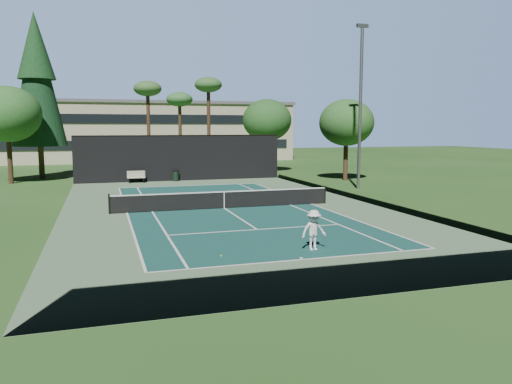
% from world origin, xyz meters
% --- Properties ---
extents(ground, '(160.00, 160.00, 0.00)m').
position_xyz_m(ground, '(0.00, 0.00, 0.00)').
color(ground, '#28521F').
rests_on(ground, ground).
extents(apron_slab, '(18.00, 32.00, 0.01)m').
position_xyz_m(apron_slab, '(0.00, 0.00, 0.01)').
color(apron_slab, '#5B7E58').
rests_on(apron_slab, ground).
extents(court_surface, '(10.97, 23.77, 0.01)m').
position_xyz_m(court_surface, '(0.00, 0.00, 0.01)').
color(court_surface, '#174B44').
rests_on(court_surface, ground).
extents(court_lines, '(11.07, 23.87, 0.01)m').
position_xyz_m(court_lines, '(0.00, 0.00, 0.02)').
color(court_lines, white).
rests_on(court_lines, ground).
extents(tennis_net, '(12.90, 0.10, 1.10)m').
position_xyz_m(tennis_net, '(0.00, 0.00, 0.56)').
color(tennis_net, black).
rests_on(tennis_net, ground).
extents(fence, '(18.04, 32.05, 4.03)m').
position_xyz_m(fence, '(0.00, 0.06, 2.01)').
color(fence, black).
rests_on(fence, ground).
extents(player, '(1.03, 0.62, 1.56)m').
position_xyz_m(player, '(0.93, -10.65, 0.78)').
color(player, white).
rests_on(player, ground).
extents(tennis_ball_a, '(0.06, 0.06, 0.06)m').
position_xyz_m(tennis_ball_a, '(-2.68, -10.56, 0.03)').
color(tennis_ball_a, '#CDEF36').
rests_on(tennis_ball_a, ground).
extents(tennis_ball_b, '(0.06, 0.06, 0.06)m').
position_xyz_m(tennis_ball_b, '(-3.75, 3.05, 0.03)').
color(tennis_ball_b, gold).
rests_on(tennis_ball_b, ground).
extents(tennis_ball_c, '(0.08, 0.08, 0.08)m').
position_xyz_m(tennis_ball_c, '(3.58, 2.49, 0.04)').
color(tennis_ball_c, '#DFEE36').
rests_on(tennis_ball_c, ground).
extents(tennis_ball_d, '(0.07, 0.07, 0.07)m').
position_xyz_m(tennis_ball_d, '(-3.23, 2.68, 0.04)').
color(tennis_ball_d, '#AFD02F').
rests_on(tennis_ball_d, ground).
extents(park_bench, '(1.50, 0.45, 1.02)m').
position_xyz_m(park_bench, '(-3.94, 15.39, 0.55)').
color(park_bench, beige).
rests_on(park_bench, ground).
extents(trash_bin, '(0.56, 0.56, 0.95)m').
position_xyz_m(trash_bin, '(-0.55, 15.67, 0.48)').
color(trash_bin, black).
rests_on(trash_bin, ground).
extents(pine_tree, '(4.80, 4.80, 15.00)m').
position_xyz_m(pine_tree, '(-12.00, 22.00, 9.55)').
color(pine_tree, '#4F3A22').
rests_on(pine_tree, ground).
extents(palm_a, '(2.80, 2.80, 9.32)m').
position_xyz_m(palm_a, '(-2.00, 24.00, 8.19)').
color(palm_a, '#48311F').
rests_on(palm_a, ground).
extents(palm_b, '(2.80, 2.80, 8.42)m').
position_xyz_m(palm_b, '(1.50, 26.00, 7.36)').
color(palm_b, '#432F1D').
rests_on(palm_b, ground).
extents(palm_c, '(2.80, 2.80, 9.77)m').
position_xyz_m(palm_c, '(4.00, 23.00, 8.60)').
color(palm_c, '#472E1E').
rests_on(palm_c, ground).
extents(decid_tree_a, '(5.12, 5.12, 7.62)m').
position_xyz_m(decid_tree_a, '(10.00, 22.00, 5.42)').
color(decid_tree_a, '#49341F').
rests_on(decid_tree_a, ground).
extents(decid_tree_b, '(4.80, 4.80, 7.14)m').
position_xyz_m(decid_tree_b, '(14.00, 12.00, 5.08)').
color(decid_tree_b, '#4E3321').
rests_on(decid_tree_b, ground).
extents(decid_tree_c, '(5.44, 5.44, 8.09)m').
position_xyz_m(decid_tree_c, '(-14.00, 18.00, 5.76)').
color(decid_tree_c, '#432F1D').
rests_on(decid_tree_c, ground).
extents(campus_building, '(40.50, 12.50, 8.30)m').
position_xyz_m(campus_building, '(0.00, 45.98, 4.21)').
color(campus_building, '#BFB494').
rests_on(campus_building, ground).
extents(light_pole, '(0.90, 0.25, 12.22)m').
position_xyz_m(light_pole, '(12.00, 6.00, 6.46)').
color(light_pole, '#94979C').
rests_on(light_pole, ground).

